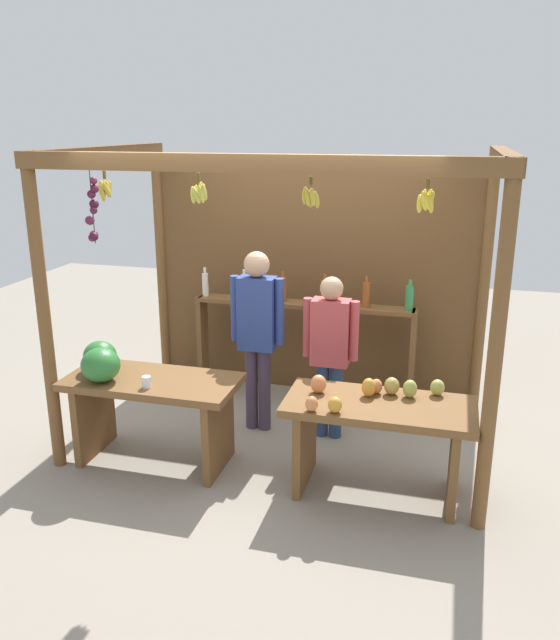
% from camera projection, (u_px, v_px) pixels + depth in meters
% --- Properties ---
extents(ground_plane, '(12.00, 12.00, 0.00)m').
position_uv_depth(ground_plane, '(286.00, 432.00, 5.82)').
color(ground_plane, gray).
rests_on(ground_plane, ground).
extents(market_stall, '(3.40, 2.18, 2.48)m').
position_uv_depth(market_stall, '(299.00, 264.00, 5.86)').
color(market_stall, brown).
rests_on(market_stall, ground).
extents(fruit_counter_left, '(1.38, 0.67, 1.00)m').
position_uv_depth(fruit_counter_left, '(137.00, 389.00, 5.15)').
color(fruit_counter_left, brown).
rests_on(fruit_counter_left, ground).
extents(fruit_counter_right, '(1.38, 0.64, 0.87)m').
position_uv_depth(fruit_counter_right, '(378.00, 424.00, 4.72)').
color(fruit_counter_right, brown).
rests_on(fruit_counter_right, ground).
extents(bottle_shelf_unit, '(2.18, 0.22, 1.30)m').
position_uv_depth(bottle_shelf_unit, '(305.00, 323.00, 6.31)').
color(bottle_shelf_unit, brown).
rests_on(bottle_shelf_unit, ground).
extents(vendor_man, '(0.48, 0.22, 1.63)m').
position_uv_depth(vendor_man, '(257.00, 325.00, 5.61)').
color(vendor_man, '#45364D').
rests_on(vendor_man, ground).
extents(vendor_woman, '(0.48, 0.20, 1.45)m').
position_uv_depth(vendor_woman, '(330.00, 345.00, 5.50)').
color(vendor_woman, navy).
rests_on(vendor_woman, ground).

